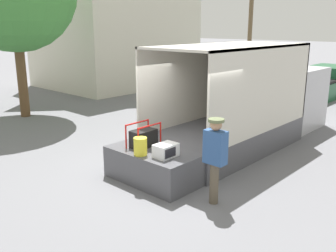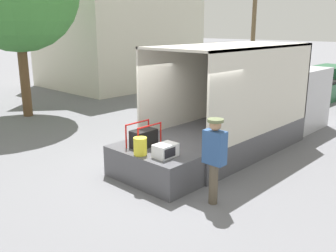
% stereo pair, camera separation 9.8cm
% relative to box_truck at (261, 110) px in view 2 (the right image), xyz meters
% --- Properties ---
extents(ground_plane, '(160.00, 160.00, 0.00)m').
position_rel_box_truck_xyz_m(ground_plane, '(-4.20, -0.00, -0.89)').
color(ground_plane, slate).
extents(box_truck, '(7.13, 2.25, 2.96)m').
position_rel_box_truck_xyz_m(box_truck, '(0.00, 0.00, 0.00)').
color(box_truck, '#B2B2B7').
rests_on(box_truck, ground).
extents(tailgate_deck, '(1.14, 2.14, 0.73)m').
position_rel_box_truck_xyz_m(tailgate_deck, '(-4.76, -0.00, -0.53)').
color(tailgate_deck, '#4C4C51').
rests_on(tailgate_deck, ground).
extents(microwave, '(0.50, 0.36, 0.29)m').
position_rel_box_truck_xyz_m(microwave, '(-4.86, -0.51, -0.02)').
color(microwave, white).
rests_on(microwave, tailgate_deck).
extents(portable_generator, '(0.75, 0.45, 0.56)m').
position_rel_box_truck_xyz_m(portable_generator, '(-4.68, 0.35, 0.05)').
color(portable_generator, black).
rests_on(portable_generator, tailgate_deck).
extents(orange_bucket, '(0.29, 0.29, 0.39)m').
position_rel_box_truck_xyz_m(orange_bucket, '(-5.15, -0.02, 0.03)').
color(orange_bucket, yellow).
rests_on(orange_bucket, tailgate_deck).
extents(worker_person, '(0.31, 0.44, 1.75)m').
position_rel_box_truck_xyz_m(worker_person, '(-4.73, -1.69, 0.18)').
color(worker_person, brown).
rests_on(worker_person, ground).
extents(pickup_truck_green, '(5.51, 1.87, 1.47)m').
position_rel_box_truck_xyz_m(pickup_truck_green, '(8.79, 1.30, -0.29)').
color(pickup_truck_green, '#1E5633').
rests_on(pickup_truck_green, ground).
extents(house_backdrop, '(8.34, 6.82, 9.60)m').
position_rel_box_truck_xyz_m(house_backdrop, '(4.20, 12.03, 4.00)').
color(house_backdrop, beige).
rests_on(house_backdrop, ground).
extents(utility_pole, '(1.80, 0.28, 8.01)m').
position_rel_box_truck_xyz_m(utility_pole, '(11.65, 7.43, 3.27)').
color(utility_pole, brown).
rests_on(utility_pole, ground).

